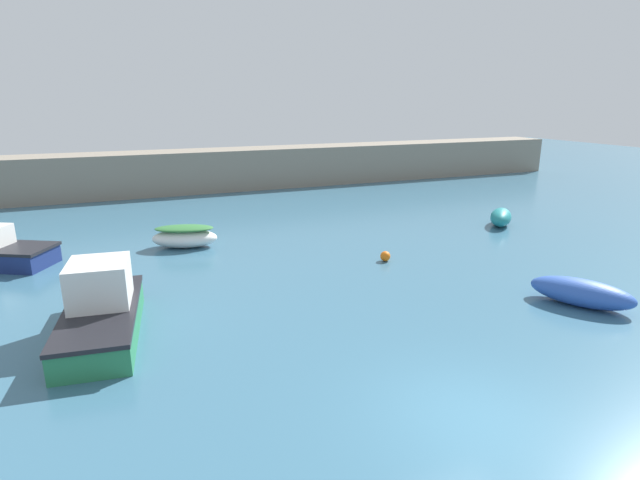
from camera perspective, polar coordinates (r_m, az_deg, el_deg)
ground_plane at (r=11.52m, az=17.18°, el=-19.33°), size 120.00×120.00×0.20m
harbor_breakwater at (r=37.13m, az=-12.42°, el=7.82°), size 59.16×3.28×2.88m
rowboat_white_midwater at (r=18.08m, az=27.71°, el=-5.34°), size 2.59×3.27×0.86m
dinghy_near_pier at (r=27.68m, az=19.97°, el=2.47°), size 2.42×2.42×0.89m
motorboat_with_cabin at (r=15.27m, az=-23.70°, el=-7.36°), size 2.47×5.18×2.07m
rowboat_with_red_cover at (r=22.98m, az=-15.21°, el=0.40°), size 3.13×2.14×0.99m
mooring_buoy_orange at (r=20.53m, az=7.47°, el=-1.85°), size 0.41×0.41×0.41m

